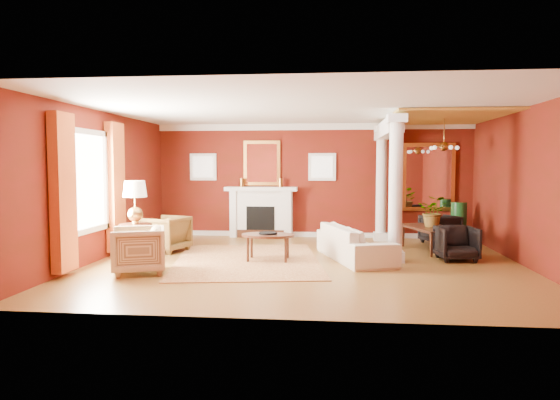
# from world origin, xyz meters

# --- Properties ---
(ground) EXTENTS (8.00, 8.00, 0.00)m
(ground) POSITION_xyz_m (0.00, 0.00, 0.00)
(ground) COLOR brown
(ground) RESTS_ON ground
(room_shell) EXTENTS (8.04, 7.04, 2.92)m
(room_shell) POSITION_xyz_m (0.00, 0.00, 2.02)
(room_shell) COLOR #64130E
(room_shell) RESTS_ON ground
(fireplace) EXTENTS (1.85, 0.42, 1.29)m
(fireplace) POSITION_xyz_m (-1.30, 3.32, 0.65)
(fireplace) COLOR white
(fireplace) RESTS_ON ground
(overmantel_mirror) EXTENTS (0.95, 0.07, 1.15)m
(overmantel_mirror) POSITION_xyz_m (-1.30, 3.45, 1.90)
(overmantel_mirror) COLOR gold
(overmantel_mirror) RESTS_ON fireplace
(flank_window_left) EXTENTS (0.70, 0.07, 0.70)m
(flank_window_left) POSITION_xyz_m (-2.85, 3.46, 1.80)
(flank_window_left) COLOR white
(flank_window_left) RESTS_ON room_shell
(flank_window_right) EXTENTS (0.70, 0.07, 0.70)m
(flank_window_right) POSITION_xyz_m (0.25, 3.46, 1.80)
(flank_window_right) COLOR white
(flank_window_right) RESTS_ON room_shell
(left_window) EXTENTS (0.21, 2.55, 2.60)m
(left_window) POSITION_xyz_m (-3.89, -0.60, 1.42)
(left_window) COLOR white
(left_window) RESTS_ON room_shell
(column_front) EXTENTS (0.36, 0.36, 2.80)m
(column_front) POSITION_xyz_m (1.70, 0.30, 1.43)
(column_front) COLOR white
(column_front) RESTS_ON ground
(column_back) EXTENTS (0.36, 0.36, 2.80)m
(column_back) POSITION_xyz_m (1.70, 3.00, 1.43)
(column_back) COLOR white
(column_back) RESTS_ON ground
(header_beam) EXTENTS (0.30, 3.20, 0.32)m
(header_beam) POSITION_xyz_m (1.70, 1.90, 2.62)
(header_beam) COLOR white
(header_beam) RESTS_ON column_front
(amber_ceiling) EXTENTS (2.30, 3.40, 0.04)m
(amber_ceiling) POSITION_xyz_m (2.85, 1.75, 2.87)
(amber_ceiling) COLOR gold
(amber_ceiling) RESTS_ON room_shell
(dining_mirror) EXTENTS (1.30, 0.07, 1.70)m
(dining_mirror) POSITION_xyz_m (2.90, 3.45, 1.55)
(dining_mirror) COLOR gold
(dining_mirror) RESTS_ON room_shell
(chandelier) EXTENTS (0.60, 0.62, 0.75)m
(chandelier) POSITION_xyz_m (2.90, 1.80, 2.25)
(chandelier) COLOR #A27433
(chandelier) RESTS_ON room_shell
(crown_trim) EXTENTS (8.00, 0.08, 0.16)m
(crown_trim) POSITION_xyz_m (0.00, 3.46, 2.82)
(crown_trim) COLOR white
(crown_trim) RESTS_ON room_shell
(base_trim) EXTENTS (8.00, 0.08, 0.12)m
(base_trim) POSITION_xyz_m (0.00, 3.46, 0.06)
(base_trim) COLOR white
(base_trim) RESTS_ON ground
(rug) EXTENTS (3.25, 4.00, 0.01)m
(rug) POSITION_xyz_m (-1.13, 0.11, 0.01)
(rug) COLOR maroon
(rug) RESTS_ON ground
(sofa) EXTENTS (1.34, 2.36, 0.89)m
(sofa) POSITION_xyz_m (0.95, 0.45, 0.44)
(sofa) COLOR beige
(sofa) RESTS_ON ground
(armchair_leopard) EXTENTS (0.99, 1.03, 0.84)m
(armchair_leopard) POSITION_xyz_m (-3.04, 0.95, 0.42)
(armchair_leopard) COLOR black
(armchair_leopard) RESTS_ON ground
(armchair_stripe) EXTENTS (1.04, 1.07, 0.88)m
(armchair_stripe) POSITION_xyz_m (-2.80, -1.17, 0.44)
(armchair_stripe) COLOR tan
(armchair_stripe) RESTS_ON ground
(coffee_table) EXTENTS (1.03, 1.03, 0.52)m
(coffee_table) POSITION_xyz_m (-0.72, 0.14, 0.47)
(coffee_table) COLOR black
(coffee_table) RESTS_ON ground
(coffee_book) EXTENTS (0.15, 0.09, 0.21)m
(coffee_book) POSITION_xyz_m (-0.74, 0.13, 0.63)
(coffee_book) COLOR black
(coffee_book) RESTS_ON coffee_table
(side_table) EXTENTS (0.62, 0.62, 1.55)m
(side_table) POSITION_xyz_m (-3.24, -0.17, 1.05)
(side_table) COLOR black
(side_table) RESTS_ON ground
(dining_table) EXTENTS (0.93, 1.57, 0.83)m
(dining_table) POSITION_xyz_m (2.66, 1.61, 0.41)
(dining_table) COLOR black
(dining_table) RESTS_ON ground
(dining_chair_near) EXTENTS (0.77, 0.73, 0.73)m
(dining_chair_near) POSITION_xyz_m (2.91, 0.54, 0.37)
(dining_chair_near) COLOR black
(dining_chair_near) RESTS_ON ground
(dining_chair_far) EXTENTS (0.94, 0.92, 0.75)m
(dining_chair_far) POSITION_xyz_m (3.03, 2.61, 0.38)
(dining_chair_far) COLOR black
(dining_chair_far) RESTS_ON ground
(green_urn) EXTENTS (0.41, 0.41, 0.98)m
(green_urn) POSITION_xyz_m (3.50, 2.81, 0.38)
(green_urn) COLOR #15441B
(green_urn) RESTS_ON ground
(potted_plant) EXTENTS (0.82, 0.85, 0.52)m
(potted_plant) POSITION_xyz_m (2.66, 1.57, 1.09)
(potted_plant) COLOR #26591E
(potted_plant) RESTS_ON dining_table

